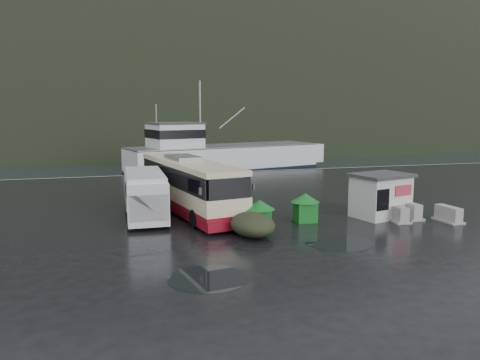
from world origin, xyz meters
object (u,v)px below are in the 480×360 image
object	(u,v)px
dome_tent	(252,236)
jersey_barrier_a	(409,218)
jersey_barrier_b	(397,221)
fishing_trawler	(225,162)
waste_bin_right	(305,221)
white_van	(146,218)
coach_bus	(190,212)
ticket_kiosk	(380,217)
jersey_barrier_c	(448,222)
waste_bin_left	(259,230)

from	to	relation	value
dome_tent	jersey_barrier_a	bearing A→B (deg)	7.51
jersey_barrier_b	fishing_trawler	xyz separation A→B (m)	(-2.15, 30.57, 0.00)
jersey_barrier_b	waste_bin_right	bearing A→B (deg)	165.86
white_van	jersey_barrier_a	size ratio (longest dim) A/B	3.57
coach_bus	jersey_barrier_b	xyz separation A→B (m)	(10.39, -5.32, 0.00)
ticket_kiosk	jersey_barrier_c	bearing A→B (deg)	-49.01
waste_bin_left	ticket_kiosk	size ratio (longest dim) A/B	0.49
waste_bin_right	ticket_kiosk	size ratio (longest dim) A/B	0.49
white_van	jersey_barrier_c	world-z (taller)	white_van
jersey_barrier_c	fishing_trawler	size ratio (longest dim) A/B	0.06
waste_bin_right	jersey_barrier_c	distance (m)	7.66
fishing_trawler	white_van	bearing A→B (deg)	-127.15
coach_bus	waste_bin_right	xyz separation A→B (m)	(5.55, -4.10, 0.00)
jersey_barrier_c	fishing_trawler	bearing A→B (deg)	98.47
coach_bus	fishing_trawler	xyz separation A→B (m)	(8.25, 25.26, 0.00)
jersey_barrier_a	jersey_barrier_c	size ratio (longest dim) A/B	1.05
ticket_kiosk	jersey_barrier_a	xyz separation A→B (m)	(1.37, -0.70, 0.00)
waste_bin_right	jersey_barrier_b	distance (m)	4.99
white_van	waste_bin_left	world-z (taller)	white_van
white_van	jersey_barrier_a	xyz separation A→B (m)	(14.02, -3.85, 0.00)
coach_bus	dome_tent	size ratio (longest dim) A/B	4.07
waste_bin_left	waste_bin_right	distance (m)	3.12
jersey_barrier_c	fishing_trawler	xyz separation A→B (m)	(-4.68, 31.42, 0.00)
coach_bus	jersey_barrier_a	distance (m)	12.41
jersey_barrier_b	coach_bus	bearing A→B (deg)	152.91
fishing_trawler	coach_bus	bearing A→B (deg)	-122.78
coach_bus	jersey_barrier_a	size ratio (longest dim) A/B	6.60
ticket_kiosk	fishing_trawler	bearing A→B (deg)	78.83
white_van	ticket_kiosk	world-z (taller)	white_van
jersey_barrier_a	fishing_trawler	xyz separation A→B (m)	(-3.16, 30.14, 0.00)
waste_bin_left	jersey_barrier_b	distance (m)	7.75
jersey_barrier_b	jersey_barrier_c	bearing A→B (deg)	-18.46
jersey_barrier_b	jersey_barrier_a	bearing A→B (deg)	23.18
jersey_barrier_b	jersey_barrier_c	distance (m)	2.67
ticket_kiosk	jersey_barrier_a	size ratio (longest dim) A/B	1.79
waste_bin_left	fishing_trawler	distance (m)	30.97
white_van	ticket_kiosk	xyz separation A→B (m)	(12.65, -3.15, 0.00)
jersey_barrier_a	white_van	bearing A→B (deg)	164.65
white_van	ticket_kiosk	distance (m)	13.03
waste_bin_left	waste_bin_right	world-z (taller)	waste_bin_left
waste_bin_left	coach_bus	bearing A→B (deg)	116.90
jersey_barrier_b	dome_tent	bearing A→B (deg)	-174.51
ticket_kiosk	jersey_barrier_b	bearing A→B (deg)	-86.92
coach_bus	fishing_trawler	size ratio (longest dim) A/B	0.44
white_van	jersey_barrier_b	xyz separation A→B (m)	(13.01, -4.28, 0.00)
waste_bin_left	dome_tent	distance (m)	1.12
fishing_trawler	ticket_kiosk	bearing A→B (deg)	-101.23
coach_bus	dome_tent	xyz separation A→B (m)	(2.00, -6.12, 0.00)
dome_tent	fishing_trawler	world-z (taller)	fishing_trawler
white_van	jersey_barrier_a	world-z (taller)	white_van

